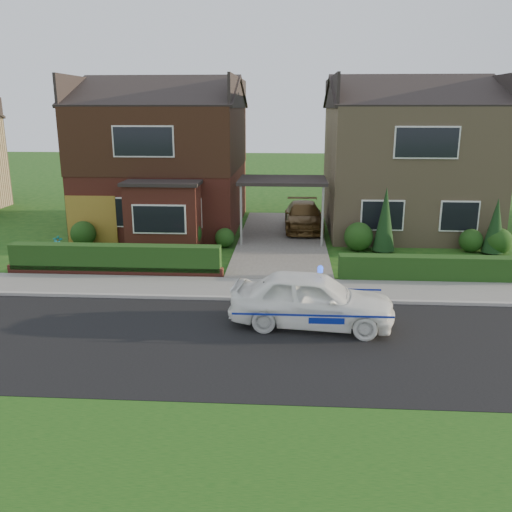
{
  "coord_description": "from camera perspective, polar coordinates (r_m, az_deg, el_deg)",
  "views": [
    {
      "loc": [
        0.34,
        -12.64,
        5.74
      ],
      "look_at": [
        -0.69,
        3.5,
        1.31
      ],
      "focal_mm": 38.0,
      "sensor_mm": 36.0,
      "label": 1
    }
  ],
  "objects": [
    {
      "name": "hedge_left",
      "position": [
        19.95,
        -14.47,
        -1.92
      ],
      "size": [
        7.5,
        0.55,
        0.9
      ],
      "primitive_type": "cube",
      "color": "#103411",
      "rests_on": "ground"
    },
    {
      "name": "hedge_right",
      "position": [
        19.66,
        19.61,
        -2.59
      ],
      "size": [
        7.5,
        0.55,
        0.8
      ],
      "primitive_type": "cube",
      "color": "#103411",
      "rests_on": "ground"
    },
    {
      "name": "ground",
      "position": [
        13.89,
        1.94,
        -9.12
      ],
      "size": [
        120.0,
        120.0,
        0.0
      ],
      "primitive_type": "plane",
      "color": "#144412",
      "rests_on": "ground"
    },
    {
      "name": "dwarf_wall",
      "position": [
        19.76,
        -14.64,
        -1.55
      ],
      "size": [
        7.7,
        0.25,
        0.36
      ],
      "primitive_type": "cube",
      "color": "brown",
      "rests_on": "ground"
    },
    {
      "name": "shrub_right_near",
      "position": [
        22.81,
        10.74,
        2.01
      ],
      "size": [
        1.2,
        1.2,
        1.2
      ],
      "primitive_type": "sphere",
      "color": "#103411",
      "rests_on": "ground"
    },
    {
      "name": "kerb",
      "position": [
        16.69,
        2.26,
        -4.61
      ],
      "size": [
        60.0,
        0.16,
        0.12
      ],
      "primitive_type": "cube",
      "color": "#9E9993",
      "rests_on": "ground"
    },
    {
      "name": "potted_plant_b",
      "position": [
        21.25,
        -20.56,
        -0.44
      ],
      "size": [
        0.46,
        0.45,
        0.66
      ],
      "primitive_type": "imported",
      "rotation": [
        0.0,
        0.0,
        0.98
      ],
      "color": "gray",
      "rests_on": "ground"
    },
    {
      "name": "shrub_left_mid",
      "position": [
        22.93,
        -7.38,
        2.38
      ],
      "size": [
        1.32,
        1.32,
        1.32
      ],
      "primitive_type": "sphere",
      "color": "#103411",
      "rests_on": "ground"
    },
    {
      "name": "house_left",
      "position": [
        27.31,
        -9.52,
        11.05
      ],
      "size": [
        7.5,
        9.53,
        7.25
      ],
      "color": "brown",
      "rests_on": "ground"
    },
    {
      "name": "conifer_b",
      "position": [
        23.81,
        23.88,
        2.75
      ],
      "size": [
        0.9,
        0.9,
        2.2
      ],
      "primitive_type": "cone",
      "color": "black",
      "rests_on": "ground"
    },
    {
      "name": "potted_plant_a",
      "position": [
        23.31,
        -20.1,
        1.05
      ],
      "size": [
        0.44,
        0.34,
        0.75
      ],
      "primitive_type": "imported",
      "rotation": [
        0.0,
        0.0,
        0.21
      ],
      "color": "gray",
      "rests_on": "ground"
    },
    {
      "name": "carport_link",
      "position": [
        23.8,
        2.81,
        7.84
      ],
      "size": [
        3.8,
        3.0,
        2.77
      ],
      "color": "black",
      "rests_on": "ground"
    },
    {
      "name": "shrub_left_near",
      "position": [
        23.03,
        -3.3,
        1.92
      ],
      "size": [
        0.84,
        0.84,
        0.84
      ],
      "primitive_type": "sphere",
      "color": "#103411",
      "rests_on": "ground"
    },
    {
      "name": "potted_plant_c",
      "position": [
        20.16,
        -10.91,
        -0.43
      ],
      "size": [
        0.45,
        0.45,
        0.74
      ],
      "primitive_type": "imported",
      "rotation": [
        0.0,
        0.0,
        1.66
      ],
      "color": "gray",
      "rests_on": "ground"
    },
    {
      "name": "police_car",
      "position": [
        14.73,
        5.91,
        -4.59
      ],
      "size": [
        4.05,
        4.58,
        1.66
      ],
      "rotation": [
        0.0,
        0.0,
        1.45
      ],
      "color": "white",
      "rests_on": "ground"
    },
    {
      "name": "driveway",
      "position": [
        24.32,
        2.73,
        1.78
      ],
      "size": [
        3.8,
        12.0,
        0.12
      ],
      "primitive_type": "cube",
      "color": "#666059",
      "rests_on": "ground"
    },
    {
      "name": "sidewalk",
      "position": [
        17.68,
        2.34,
        -3.48
      ],
      "size": [
        60.0,
        2.0,
        0.1
      ],
      "primitive_type": "cube",
      "color": "slate",
      "rests_on": "ground"
    },
    {
      "name": "house_right",
      "position": [
        27.27,
        15.43,
        10.4
      ],
      "size": [
        7.5,
        8.06,
        7.25
      ],
      "color": "#927A59",
      "rests_on": "ground"
    },
    {
      "name": "grass_verge",
      "position": [
        9.56,
        0.95,
        -21.59
      ],
      "size": [
        60.0,
        4.0,
        0.01
      ],
      "primitive_type": "cube",
      "color": "#144412",
      "rests_on": "ground"
    },
    {
      "name": "road",
      "position": [
        13.89,
        1.94,
        -9.12
      ],
      "size": [
        60.0,
        6.0,
        0.02
      ],
      "primitive_type": "cube",
      "color": "black",
      "rests_on": "ground"
    },
    {
      "name": "driveway_car",
      "position": [
        26.01,
        5.03,
        4.2
      ],
      "size": [
        1.87,
        4.41,
        1.27
      ],
      "primitive_type": "imported",
      "rotation": [
        0.0,
        0.0,
        0.02
      ],
      "color": "brown",
      "rests_on": "driveway"
    },
    {
      "name": "shrub_left_far",
      "position": [
        24.4,
        -17.72,
        2.27
      ],
      "size": [
        1.08,
        1.08,
        1.08
      ],
      "primitive_type": "sphere",
      "color": "#103411",
      "rests_on": "ground"
    },
    {
      "name": "shrub_right_mid",
      "position": [
        23.95,
        21.69,
        1.52
      ],
      "size": [
        0.96,
        0.96,
        0.96
      ],
      "primitive_type": "sphere",
      "color": "#103411",
      "rests_on": "ground"
    },
    {
      "name": "shrub_right_far",
      "position": [
        23.99,
        24.19,
        1.43
      ],
      "size": [
        1.08,
        1.08,
        1.08
      ],
      "primitive_type": "sphere",
      "color": "#103411",
      "rests_on": "ground"
    },
    {
      "name": "garage_door",
      "position": [
        24.63,
        -16.89,
        3.66
      ],
      "size": [
        2.2,
        0.1,
        2.1
      ],
      "primitive_type": "cube",
      "color": "olive",
      "rests_on": "ground"
    },
    {
      "name": "conifer_a",
      "position": [
        22.62,
        13.41,
        3.56
      ],
      "size": [
        0.9,
        0.9,
        2.6
      ],
      "primitive_type": "cone",
      "color": "black",
      "rests_on": "ground"
    }
  ]
}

